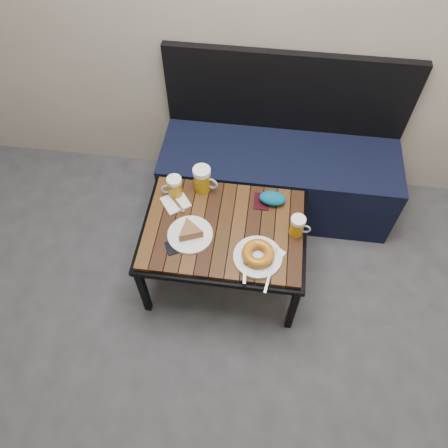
# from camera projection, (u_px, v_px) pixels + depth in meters

# --- Properties ---
(room_shell) EXTENTS (4.00, 4.00, 4.00)m
(room_shell) POSITION_uv_depth(u_px,v_px,m) (202.00, 125.00, 0.78)
(room_shell) COLOR gray
(room_shell) RESTS_ON ground
(bench) EXTENTS (1.40, 0.50, 0.95)m
(bench) POSITION_uv_depth(u_px,v_px,m) (278.00, 171.00, 2.69)
(bench) COLOR black
(bench) RESTS_ON ground
(cafe_table) EXTENTS (0.84, 0.62, 0.47)m
(cafe_table) POSITION_uv_depth(u_px,v_px,m) (224.00, 232.00, 2.24)
(cafe_table) COLOR black
(cafe_table) RESTS_ON ground
(beer_mug_left) EXTENTS (0.12, 0.09, 0.12)m
(beer_mug_left) POSITION_uv_depth(u_px,v_px,m) (174.00, 187.00, 2.28)
(beer_mug_left) COLOR #B1790E
(beer_mug_left) RESTS_ON cafe_table
(beer_mug_centre) EXTENTS (0.14, 0.11, 0.15)m
(beer_mug_centre) POSITION_uv_depth(u_px,v_px,m) (203.00, 179.00, 2.29)
(beer_mug_centre) COLOR #B1790E
(beer_mug_centre) RESTS_ON cafe_table
(beer_mug_right) EXTENTS (0.11, 0.08, 0.12)m
(beer_mug_right) POSITION_uv_depth(u_px,v_px,m) (298.00, 226.00, 2.14)
(beer_mug_right) COLOR #B1790E
(beer_mug_right) RESTS_ON cafe_table
(plate_pie) EXTENTS (0.23, 0.23, 0.06)m
(plate_pie) POSITION_uv_depth(u_px,v_px,m) (190.00, 233.00, 2.16)
(plate_pie) COLOR white
(plate_pie) RESTS_ON cafe_table
(plate_bagel) EXTENTS (0.24, 0.31, 0.07)m
(plate_bagel) POSITION_uv_depth(u_px,v_px,m) (258.00, 255.00, 2.08)
(plate_bagel) COLOR white
(plate_bagel) RESTS_ON cafe_table
(napkin_left) EXTENTS (0.18, 0.18, 0.01)m
(napkin_left) POSITION_uv_depth(u_px,v_px,m) (176.00, 202.00, 2.29)
(napkin_left) COLOR white
(napkin_left) RESTS_ON cafe_table
(napkin_right) EXTENTS (0.16, 0.15, 0.01)m
(napkin_right) POSITION_uv_depth(u_px,v_px,m) (270.00, 253.00, 2.11)
(napkin_right) COLOR white
(napkin_right) RESTS_ON cafe_table
(passport_navy) EXTENTS (0.14, 0.12, 0.01)m
(passport_navy) POSITION_uv_depth(u_px,v_px,m) (177.00, 246.00, 2.14)
(passport_navy) COLOR black
(passport_navy) RESTS_ON cafe_table
(passport_burgundy) EXTENTS (0.08, 0.11, 0.01)m
(passport_burgundy) POSITION_uv_depth(u_px,v_px,m) (262.00, 201.00, 2.30)
(passport_burgundy) COLOR black
(passport_burgundy) RESTS_ON cafe_table
(knit_pouch) EXTENTS (0.14, 0.10, 0.06)m
(knit_pouch) POSITION_uv_depth(u_px,v_px,m) (272.00, 198.00, 2.28)
(knit_pouch) COLOR navy
(knit_pouch) RESTS_ON cafe_table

